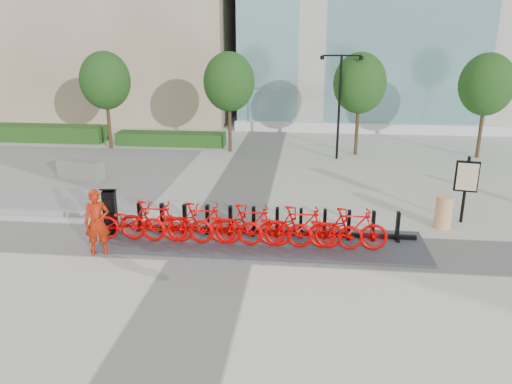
# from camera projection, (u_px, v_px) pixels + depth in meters

# --- Properties ---
(ground) EXTENTS (120.00, 120.00, 0.00)m
(ground) POSITION_uv_depth(u_px,v_px,m) (217.00, 245.00, 14.74)
(ground) COLOR beige
(gravel_patch) EXTENTS (14.00, 14.00, 0.00)m
(gravel_patch) POSITION_uv_depth(u_px,v_px,m) (26.00, 172.00, 22.39)
(gravel_patch) COLOR slate
(gravel_patch) RESTS_ON ground
(hedge_a) EXTENTS (10.00, 1.40, 0.90)m
(hedge_a) POSITION_uv_depth(u_px,v_px,m) (21.00, 133.00, 28.81)
(hedge_a) COLOR #235519
(hedge_a) RESTS_ON ground
(hedge_b) EXTENTS (6.00, 1.20, 0.70)m
(hedge_b) POSITION_uv_depth(u_px,v_px,m) (171.00, 139.00, 27.64)
(hedge_b) COLOR #235519
(hedge_b) RESTS_ON ground
(tree_0) EXTENTS (2.60, 2.60, 5.10)m
(tree_0) POSITION_uv_depth(u_px,v_px,m) (105.00, 81.00, 25.81)
(tree_0) COLOR brown
(tree_0) RESTS_ON ground
(tree_1) EXTENTS (2.60, 2.60, 5.10)m
(tree_1) POSITION_uv_depth(u_px,v_px,m) (229.00, 82.00, 25.15)
(tree_1) COLOR brown
(tree_1) RESTS_ON ground
(tree_2) EXTENTS (2.60, 2.60, 5.10)m
(tree_2) POSITION_uv_depth(u_px,v_px,m) (360.00, 83.00, 24.49)
(tree_2) COLOR brown
(tree_2) RESTS_ON ground
(tree_3) EXTENTS (2.60, 2.60, 5.10)m
(tree_3) POSITION_uv_depth(u_px,v_px,m) (487.00, 85.00, 23.87)
(tree_3) COLOR brown
(tree_3) RESTS_ON ground
(streetlamp) EXTENTS (2.00, 0.20, 5.00)m
(streetlamp) POSITION_uv_depth(u_px,v_px,m) (340.00, 95.00, 23.78)
(streetlamp) COLOR black
(streetlamp) RESTS_ON ground
(dock_pad) EXTENTS (9.60, 2.40, 0.08)m
(dock_pad) POSITION_uv_depth(u_px,v_px,m) (262.00, 242.00, 14.88)
(dock_pad) COLOR #38393F
(dock_pad) RESTS_ON ground
(dock_rail_posts) EXTENTS (8.02, 0.50, 0.85)m
(dock_rail_posts) POSITION_uv_depth(u_px,v_px,m) (265.00, 221.00, 15.18)
(dock_rail_posts) COLOR black
(dock_rail_posts) RESTS_ON dock_pad
(bike_0) EXTENTS (2.12, 0.74, 1.11)m
(bike_0) POSITION_uv_depth(u_px,v_px,m) (130.00, 222.00, 14.77)
(bike_0) COLOR #D50000
(bike_0) RESTS_ON dock_pad
(bike_1) EXTENTS (2.06, 0.58, 1.24)m
(bike_1) POSITION_uv_depth(u_px,v_px,m) (153.00, 221.00, 14.67)
(bike_1) COLOR #D50000
(bike_1) RESTS_ON dock_pad
(bike_2) EXTENTS (2.12, 0.74, 1.11)m
(bike_2) POSITION_uv_depth(u_px,v_px,m) (177.00, 224.00, 14.62)
(bike_2) COLOR #D50000
(bike_2) RESTS_ON dock_pad
(bike_3) EXTENTS (2.06, 0.58, 1.24)m
(bike_3) POSITION_uv_depth(u_px,v_px,m) (201.00, 223.00, 14.53)
(bike_3) COLOR #D50000
(bike_3) RESTS_ON dock_pad
(bike_4) EXTENTS (2.12, 0.74, 1.11)m
(bike_4) POSITION_uv_depth(u_px,v_px,m) (226.00, 226.00, 14.47)
(bike_4) COLOR #D50000
(bike_4) RESTS_ON dock_pad
(bike_5) EXTENTS (2.06, 0.58, 1.24)m
(bike_5) POSITION_uv_depth(u_px,v_px,m) (250.00, 225.00, 14.38)
(bike_5) COLOR #D50000
(bike_5) RESTS_ON dock_pad
(bike_6) EXTENTS (2.12, 0.74, 1.11)m
(bike_6) POSITION_uv_depth(u_px,v_px,m) (275.00, 228.00, 14.33)
(bike_6) COLOR #D50000
(bike_6) RESTS_ON dock_pad
(bike_7) EXTENTS (2.06, 0.58, 1.24)m
(bike_7) POSITION_uv_depth(u_px,v_px,m) (300.00, 227.00, 14.23)
(bike_7) COLOR #D50000
(bike_7) RESTS_ON dock_pad
(bike_8) EXTENTS (2.12, 0.74, 1.11)m
(bike_8) POSITION_uv_depth(u_px,v_px,m) (326.00, 230.00, 14.18)
(bike_8) COLOR #D50000
(bike_8) RESTS_ON dock_pad
(bike_9) EXTENTS (2.06, 0.58, 1.24)m
(bike_9) POSITION_uv_depth(u_px,v_px,m) (351.00, 229.00, 14.09)
(bike_9) COLOR #D50000
(bike_9) RESTS_ON dock_pad
(kiosk) EXTENTS (0.51, 0.45, 1.48)m
(kiosk) POSITION_uv_depth(u_px,v_px,m) (110.00, 211.00, 15.22)
(kiosk) COLOR black
(kiosk) RESTS_ON dock_pad
(worker_red) EXTENTS (0.79, 0.63, 1.90)m
(worker_red) POSITION_uv_depth(u_px,v_px,m) (97.00, 222.00, 13.88)
(worker_red) COLOR #A71F07
(worker_red) RESTS_ON ground
(construction_barrel) EXTENTS (0.58, 0.58, 1.04)m
(construction_barrel) POSITION_uv_depth(u_px,v_px,m) (443.00, 212.00, 15.90)
(construction_barrel) COLOR #FD7700
(construction_barrel) RESTS_ON ground
(jersey_barrier) EXTENTS (2.16, 1.11, 0.81)m
(jersey_barrier) POSITION_uv_depth(u_px,v_px,m) (81.00, 170.00, 21.20)
(jersey_barrier) COLOR gray
(jersey_barrier) RESTS_ON ground
(map_sign) EXTENTS (0.74, 0.25, 2.23)m
(map_sign) POSITION_uv_depth(u_px,v_px,m) (466.00, 179.00, 16.06)
(map_sign) COLOR black
(map_sign) RESTS_ON ground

